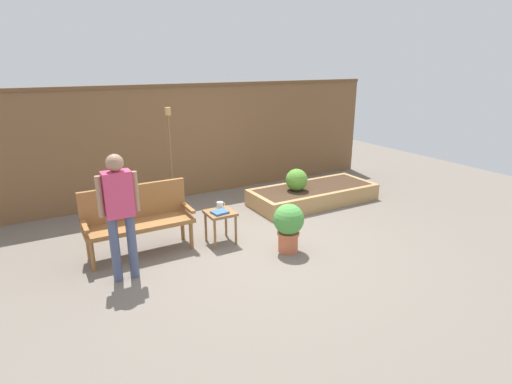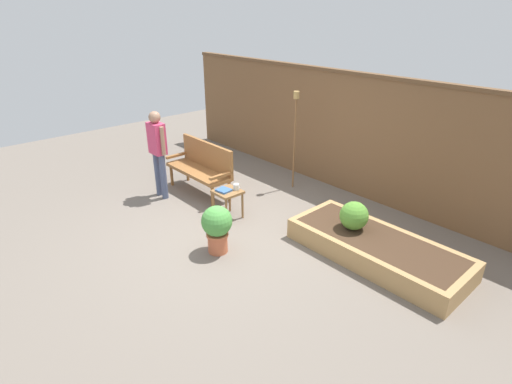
{
  "view_description": "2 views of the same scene",
  "coord_description": "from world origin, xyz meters",
  "views": [
    {
      "loc": [
        -2.67,
        -4.77,
        2.55
      ],
      "look_at": [
        0.24,
        0.34,
        0.65
      ],
      "focal_mm": 28.52,
      "sensor_mm": 36.0,
      "label": 1
    },
    {
      "loc": [
        4.23,
        -3.32,
        3.13
      ],
      "look_at": [
        0.21,
        0.3,
        0.65
      ],
      "focal_mm": 28.31,
      "sensor_mm": 36.0,
      "label": 2
    }
  ],
  "objects": [
    {
      "name": "side_table",
      "position": [
        -0.41,
        0.25,
        0.4
      ],
      "size": [
        0.4,
        0.4,
        0.48
      ],
      "color": "olive",
      "rests_on": "ground_plane"
    },
    {
      "name": "book_on_table",
      "position": [
        -0.44,
        0.2,
        0.5
      ],
      "size": [
        0.24,
        0.21,
        0.03
      ],
      "primitive_type": "cube",
      "rotation": [
        0.0,
        0.0,
        0.12
      ],
      "color": "#38609E",
      "rests_on": "side_table"
    },
    {
      "name": "garden_bench",
      "position": [
        -1.52,
        0.55,
        0.54
      ],
      "size": [
        1.44,
        0.48,
        0.94
      ],
      "color": "#936033",
      "rests_on": "ground_plane"
    },
    {
      "name": "potted_boxwood",
      "position": [
        0.29,
        -0.48,
        0.41
      ],
      "size": [
        0.43,
        0.43,
        0.7
      ],
      "color": "#C66642",
      "rests_on": "ground_plane"
    },
    {
      "name": "raised_planter_bed",
      "position": [
        1.86,
        1.02,
        0.15
      ],
      "size": [
        2.4,
        1.0,
        0.3
      ],
      "color": "#AD8451",
      "rests_on": "ground_plane"
    },
    {
      "name": "person_by_bench",
      "position": [
        -1.86,
        -0.13,
        0.93
      ],
      "size": [
        0.47,
        0.2,
        1.56
      ],
      "color": "#475170",
      "rests_on": "ground_plane"
    },
    {
      "name": "shrub_near_bench",
      "position": [
        1.46,
        1.01,
        0.5
      ],
      "size": [
        0.4,
        0.4,
        0.4
      ],
      "color": "brown",
      "rests_on": "raised_planter_bed"
    },
    {
      "name": "cup_on_table",
      "position": [
        -0.35,
        0.38,
        0.53
      ],
      "size": [
        0.13,
        0.09,
        0.1
      ],
      "color": "silver",
      "rests_on": "side_table"
    },
    {
      "name": "fence_back",
      "position": [
        0.0,
        2.6,
        1.09
      ],
      "size": [
        8.4,
        0.14,
        2.16
      ],
      "color": "brown",
      "rests_on": "ground_plane"
    },
    {
      "name": "tiki_torch",
      "position": [
        -0.55,
        1.94,
        1.23
      ],
      "size": [
        0.1,
        0.1,
        1.81
      ],
      "color": "brown",
      "rests_on": "ground_plane"
    },
    {
      "name": "ground_plane",
      "position": [
        0.0,
        0.0,
        0.0
      ],
      "size": [
        14.0,
        14.0,
        0.0
      ],
      "primitive_type": "plane",
      "color": "#70665B"
    }
  ]
}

